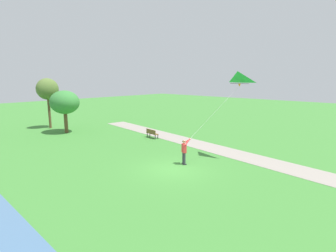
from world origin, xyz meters
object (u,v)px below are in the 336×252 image
tree_lakeside_near (47,89)px  tree_horizon_far (65,102)px  flying_kite (237,79)px  park_bench_near_walkway (152,133)px  person_kite_flyer (184,150)px

tree_lakeside_near → tree_horizon_far: 4.17m
flying_kite → park_bench_near_walkway: bearing=86.4°
tree_horizon_far → flying_kite: bearing=-77.5°
park_bench_near_walkway → tree_horizon_far: size_ratio=0.33×
tree_horizon_far → tree_lakeside_near: bearing=91.3°
person_kite_flyer → tree_horizon_far: tree_horizon_far is taller
park_bench_near_walkway → tree_lakeside_near: tree_lakeside_near is taller
flying_kite → tree_lakeside_near: bearing=100.6°
park_bench_near_walkway → flying_kite: bearing=-93.6°
park_bench_near_walkway → tree_lakeside_near: bearing=110.4°
park_bench_near_walkway → tree_horizon_far: 10.34m
park_bench_near_walkway → tree_horizon_far: (-4.66, 8.79, 2.82)m
person_kite_flyer → park_bench_near_walkway: size_ratio=1.19×
flying_kite → tree_horizon_far: (-4.06, 18.27, -2.54)m
park_bench_near_walkway → tree_lakeside_near: size_ratio=0.26×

